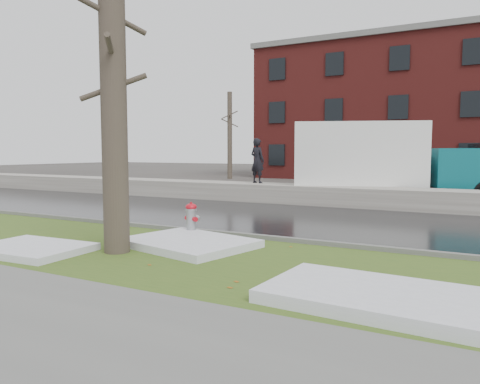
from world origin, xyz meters
The scene contains 17 objects.
ground centered at (0.00, 0.00, 0.00)m, with size 120.00×120.00×0.00m, color #47423D.
verge centered at (0.00, -1.25, 0.02)m, with size 60.00×4.50×0.04m, color #35521B.
sidewalk centered at (0.00, -5.00, 0.03)m, with size 60.00×3.00×0.05m, color slate.
road centered at (0.00, 4.50, 0.01)m, with size 60.00×7.00×0.03m, color black.
parking_lot centered at (0.00, 13.00, 0.01)m, with size 60.00×9.00×0.03m, color slate.
curb centered at (0.00, 1.00, 0.07)m, with size 60.00×0.15×0.14m, color slate.
snowbank centered at (0.00, 8.70, 0.38)m, with size 60.00×1.60×0.75m, color #B2ADA3.
brick_building centered at (2.00, 30.00, 5.00)m, with size 26.00×12.00×10.00m, color maroon.
bg_tree_left centered at (-12.00, 22.00, 3.33)m, with size 1.40×1.62×6.50m.
bg_tree_center centered at (-6.00, 26.00, 3.33)m, with size 1.40×1.62×6.50m.
fire_hydrant centered at (-0.81, 0.54, 0.48)m, with size 0.41×0.39×0.83m.
tree centered at (-1.12, -1.66, 3.28)m, with size 1.19×1.34×6.43m.
box_truck centered at (1.67, 10.53, 1.71)m, with size 9.60×5.00×3.23m.
worker centered at (-3.18, 8.89, 1.69)m, with size 0.68×0.45×1.87m, color black.
snow_patch_near centered at (-0.16, -0.51, 0.12)m, with size 2.60×2.00×0.16m, color silver.
snow_patch_far centered at (-2.65, -2.50, 0.11)m, with size 2.20×1.60×0.14m, color silver.
snow_patch_side centered at (4.15, -2.40, 0.13)m, with size 2.80×1.80×0.18m, color silver.
Camera 1 is at (5.54, -8.70, 2.09)m, focal length 35.00 mm.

